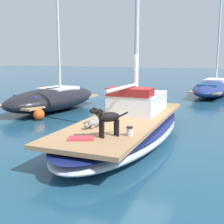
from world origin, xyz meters
The scene contains 11 objects.
ground_plane centered at (0.00, 0.00, 0.00)m, with size 120.00×120.00×0.00m, color navy.
sailboat_main centered at (0.00, 0.00, 0.34)m, with size 2.82×7.34×0.66m.
mast_main centered at (-0.04, 0.73, 3.39)m, with size 0.14×2.27×6.13m.
cabin_house centered at (-0.05, 1.12, 1.01)m, with size 1.49×2.28×0.84m.
dog_grey centered at (-0.34, -1.34, 0.77)m, with size 0.32×0.95×0.22m.
dog_black centered at (0.38, -2.08, 1.08)m, with size 0.67×0.77×0.70m.
deck_winch centered at (0.79, -1.79, 0.76)m, with size 0.16×0.16×0.21m.
deck_towel centered at (-0.06, -2.49, 0.68)m, with size 0.56×0.36×0.03m, color #C6333D.
moored_boat_far_astern centered at (1.20, 12.03, 0.51)m, with size 2.63×7.35×6.80m.
moored_boat_port_side centered at (-4.99, 3.33, 0.56)m, with size 2.72×5.75×8.33m.
mooring_buoy centered at (-4.14, 1.22, 0.22)m, with size 0.44×0.44×0.44m, color #E55119.
Camera 1 is at (3.13, -7.86, 2.41)m, focal length 47.59 mm.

